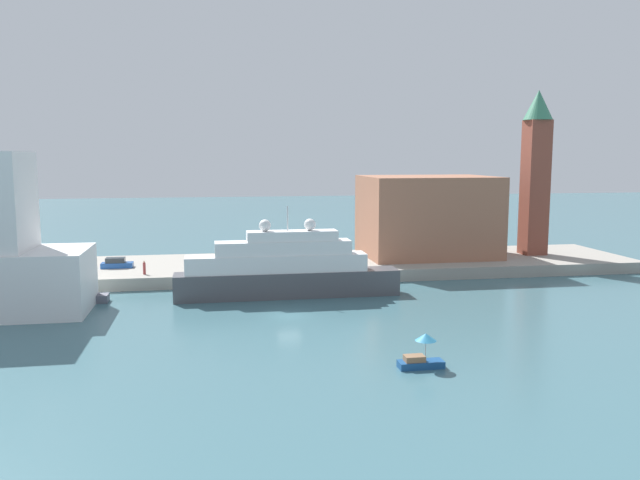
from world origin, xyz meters
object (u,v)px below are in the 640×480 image
object	(u,v)px
large_yacht	(285,270)
bell_tower	(536,166)
mooring_bollard	(282,270)
harbor_building	(427,216)
small_motorboat	(421,355)
parked_car	(117,263)
work_barge	(84,299)
person_figure	(144,268)

from	to	relation	value
large_yacht	bell_tower	xyz separation A→B (m)	(41.42, 16.65, 12.22)
bell_tower	mooring_bollard	distance (m)	44.11
large_yacht	harbor_building	bearing A→B (deg)	37.02
small_motorboat	mooring_bollard	world-z (taller)	small_motorboat
parked_car	work_barge	bearing A→B (deg)	-97.20
small_motorboat	parked_car	distance (m)	52.40
small_motorboat	parked_car	xyz separation A→B (m)	(-29.75, 43.12, 1.13)
bell_tower	person_figure	size ratio (longest dim) A/B	14.22
work_barge	person_figure	bearing A→B (deg)	53.92
bell_tower	parked_car	world-z (taller)	bell_tower
mooring_bollard	large_yacht	bearing A→B (deg)	-93.76
parked_car	person_figure	xyz separation A→B (m)	(4.31, -5.79, 0.23)
large_yacht	mooring_bollard	size ratio (longest dim) A/B	36.18
large_yacht	person_figure	world-z (taller)	large_yacht
harbor_building	person_figure	world-z (taller)	harbor_building
bell_tower	small_motorboat	bearing A→B (deg)	-126.81
small_motorboat	work_barge	xyz separation A→B (m)	(-31.54, 28.96, -0.65)
small_motorboat	parked_car	world-z (taller)	parked_car
harbor_building	parked_car	bearing A→B (deg)	-175.69
bell_tower	parked_car	distance (m)	64.65
bell_tower	person_figure	distance (m)	60.82
bell_tower	parked_car	size ratio (longest dim) A/B	5.95
mooring_bollard	harbor_building	bearing A→B (deg)	24.90
harbor_building	parked_car	distance (m)	46.85
harbor_building	person_figure	distance (m)	43.42
large_yacht	person_figure	xyz separation A→B (m)	(-17.51, 9.24, -0.86)
person_figure	small_motorboat	bearing A→B (deg)	-55.72
harbor_building	parked_car	world-z (taller)	harbor_building
large_yacht	mooring_bollard	distance (m)	7.48
small_motorboat	person_figure	distance (m)	45.20
work_barge	bell_tower	distance (m)	68.60
small_motorboat	person_figure	bearing A→B (deg)	124.28
bell_tower	work_barge	bearing A→B (deg)	-166.36
small_motorboat	harbor_building	xyz separation A→B (m)	(16.64, 46.61, 6.70)
parked_car	mooring_bollard	bearing A→B (deg)	-19.01
large_yacht	small_motorboat	world-z (taller)	large_yacht
work_barge	bell_tower	bearing A→B (deg)	13.64
large_yacht	harbor_building	xyz separation A→B (m)	(24.57, 18.53, 4.48)
bell_tower	mooring_bollard	xyz separation A→B (m)	(-40.94, -9.31, -13.53)
large_yacht	parked_car	world-z (taller)	large_yacht
work_barge	person_figure	distance (m)	10.55
harbor_building	person_figure	xyz separation A→B (m)	(-42.08, -9.29, -5.34)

